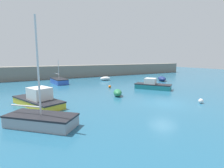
{
  "coord_description": "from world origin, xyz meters",
  "views": [
    {
      "loc": [
        -13.19,
        -12.57,
        4.58
      ],
      "look_at": [
        -0.09,
        10.62,
        0.57
      ],
      "focal_mm": 28.0,
      "sensor_mm": 36.0,
      "label": 1
    }
  ],
  "objects": [
    {
      "name": "ground_plane",
      "position": [
        0.0,
        0.0,
        -0.1
      ],
      "size": [
        120.0,
        120.0,
        0.2
      ],
      "primitive_type": "cube",
      "color": "#235B7A"
    },
    {
      "name": "mooring_buoy_white",
      "position": [
        3.18,
        -1.97,
        0.24
      ],
      "size": [
        0.48,
        0.48,
        0.48
      ],
      "primitive_type": "sphere",
      "color": "white",
      "rests_on": "ground_plane"
    },
    {
      "name": "harbor_breakwater",
      "position": [
        0.0,
        27.77,
        1.4
      ],
      "size": [
        64.42,
        3.59,
        2.8
      ],
      "primitive_type": "cube",
      "color": "slate",
      "rests_on": "ground_plane"
    },
    {
      "name": "mooring_buoy_orange",
      "position": [
        -0.53,
        10.56,
        0.21
      ],
      "size": [
        0.42,
        0.42,
        0.42
      ],
      "primitive_type": "sphere",
      "color": "orange",
      "rests_on": "ground_plane"
    },
    {
      "name": "open_tender_yellow",
      "position": [
        12.66,
        12.79,
        0.44
      ],
      "size": [
        3.03,
        3.54,
        0.89
      ],
      "rotation": [
        0.0,
        0.0,
        0.98
      ],
      "color": "navy",
      "rests_on": "ground_plane"
    },
    {
      "name": "motorboat_with_cabin",
      "position": [
        -11.33,
        5.08,
        0.61
      ],
      "size": [
        4.26,
        6.64,
        1.83
      ],
      "rotation": [
        0.0,
        0.0,
        1.93
      ],
      "color": "yellow",
      "rests_on": "ground_plane"
    },
    {
      "name": "rowboat_blue_near",
      "position": [
        -10.36,
        13.03,
        0.33
      ],
      "size": [
        2.95,
        2.52,
        0.66
      ],
      "rotation": [
        0.0,
        0.0,
        5.68
      ],
      "color": "red",
      "rests_on": "ground_plane"
    },
    {
      "name": "motorboat_grey_hull",
      "position": [
        4.5,
        6.65,
        0.56
      ],
      "size": [
        4.47,
        5.28,
        1.6
      ],
      "rotation": [
        0.0,
        0.0,
        5.32
      ],
      "color": "teal",
      "rests_on": "ground_plane"
    },
    {
      "name": "dinghy_near_pier",
      "position": [
        3.06,
        19.0,
        0.39
      ],
      "size": [
        2.21,
        1.15,
        0.77
      ],
      "rotation": [
        0.0,
        0.0,
        3.12
      ],
      "color": "white",
      "rests_on": "ground_plane"
    },
    {
      "name": "sailboat_tall_mast",
      "position": [
        -11.81,
        -0.45,
        0.47
      ],
      "size": [
        4.73,
        4.65,
        7.24
      ],
      "rotation": [
        0.0,
        0.0,
        5.52
      ],
      "color": "gray",
      "rests_on": "ground_plane"
    },
    {
      "name": "sailboat_twin_hulled",
      "position": [
        -6.23,
        19.01,
        0.47
      ],
      "size": [
        2.25,
        4.99,
        4.27
      ],
      "rotation": [
        0.0,
        0.0,
        4.78
      ],
      "color": "#2D56B7",
      "rests_on": "ground_plane"
    },
    {
      "name": "fishing_dinghy_green",
      "position": [
        -2.43,
        5.09,
        0.41
      ],
      "size": [
        1.77,
        2.19,
        0.82
      ],
      "rotation": [
        0.0,
        0.0,
        4.24
      ],
      "color": "#287A4C",
      "rests_on": "ground_plane"
    }
  ]
}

